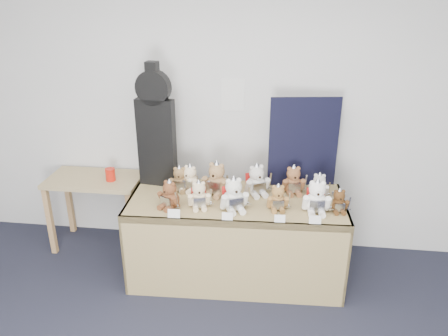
# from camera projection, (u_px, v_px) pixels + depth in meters

# --- Properties ---
(room_shell) EXTENTS (6.00, 6.00, 6.00)m
(room_shell) POSITION_uv_depth(u_px,v_px,m) (233.00, 95.00, 3.95)
(room_shell) COLOR silver
(room_shell) RESTS_ON floor
(display_table) EXTENTS (1.85, 0.83, 0.76)m
(display_table) POSITION_uv_depth(u_px,v_px,m) (236.00, 220.00, 3.68)
(display_table) COLOR #947D4B
(display_table) RESTS_ON floor
(side_table) EXTENTS (0.88, 0.49, 0.73)m
(side_table) POSITION_uv_depth(u_px,v_px,m) (96.00, 190.00, 4.20)
(side_table) COLOR #A28B57
(side_table) RESTS_ON floor
(guitar_case) EXTENTS (0.34, 0.14, 1.10)m
(guitar_case) POSITION_uv_depth(u_px,v_px,m) (156.00, 127.00, 3.76)
(guitar_case) COLOR black
(guitar_case) RESTS_ON display_table
(navy_board) EXTENTS (0.60, 0.11, 0.80)m
(navy_board) POSITION_uv_depth(u_px,v_px,m) (303.00, 143.00, 3.80)
(navy_board) COLOR black
(navy_board) RESTS_ON display_table
(red_cup) EXTENTS (0.09, 0.09, 0.12)m
(red_cup) POSITION_uv_depth(u_px,v_px,m) (110.00, 175.00, 4.07)
(red_cup) COLOR red
(red_cup) RESTS_ON side_table
(teddy_front_far_left) EXTENTS (0.21, 0.21, 0.26)m
(teddy_front_far_left) POSITION_uv_depth(u_px,v_px,m) (169.00, 195.00, 3.51)
(teddy_front_far_left) COLOR brown
(teddy_front_far_left) RESTS_ON display_table
(teddy_front_left) EXTENTS (0.22, 0.19, 0.26)m
(teddy_front_left) POSITION_uv_depth(u_px,v_px,m) (199.00, 196.00, 3.51)
(teddy_front_left) COLOR beige
(teddy_front_left) RESTS_ON display_table
(teddy_front_centre) EXTENTS (0.26, 0.25, 0.31)m
(teddy_front_centre) POSITION_uv_depth(u_px,v_px,m) (234.00, 196.00, 3.47)
(teddy_front_centre) COLOR silver
(teddy_front_centre) RESTS_ON display_table
(teddy_front_right) EXTENTS (0.20, 0.17, 0.24)m
(teddy_front_right) POSITION_uv_depth(u_px,v_px,m) (278.00, 198.00, 3.48)
(teddy_front_right) COLOR olive
(teddy_front_right) RESTS_ON display_table
(teddy_front_far_right) EXTENTS (0.25, 0.21, 0.31)m
(teddy_front_far_right) POSITION_uv_depth(u_px,v_px,m) (317.00, 198.00, 3.43)
(teddy_front_far_right) COLOR white
(teddy_front_far_right) RESTS_ON display_table
(teddy_front_end) EXTENTS (0.18, 0.15, 0.21)m
(teddy_front_end) POSITION_uv_depth(u_px,v_px,m) (339.00, 202.00, 3.45)
(teddy_front_end) COLOR #51341B
(teddy_front_end) RESTS_ON display_table
(teddy_back_left) EXTENTS (0.21, 0.20, 0.26)m
(teddy_back_left) POSITION_uv_depth(u_px,v_px,m) (190.00, 179.00, 3.80)
(teddy_back_left) COLOR beige
(teddy_back_left) RESTS_ON display_table
(teddy_back_centre_left) EXTENTS (0.26, 0.24, 0.32)m
(teddy_back_centre_left) POSITION_uv_depth(u_px,v_px,m) (216.00, 180.00, 3.73)
(teddy_back_centre_left) COLOR #9A764D
(teddy_back_centre_left) RESTS_ON display_table
(teddy_back_centre_right) EXTENTS (0.25, 0.24, 0.30)m
(teddy_back_centre_right) POSITION_uv_depth(u_px,v_px,m) (257.00, 181.00, 3.73)
(teddy_back_centre_right) COLOR beige
(teddy_back_centre_right) RESTS_ON display_table
(teddy_back_right) EXTENTS (0.23, 0.20, 0.28)m
(teddy_back_right) POSITION_uv_depth(u_px,v_px,m) (293.00, 181.00, 3.75)
(teddy_back_right) COLOR brown
(teddy_back_right) RESTS_ON display_table
(teddy_back_end) EXTENTS (0.19, 0.16, 0.24)m
(teddy_back_end) POSITION_uv_depth(u_px,v_px,m) (319.00, 186.00, 3.69)
(teddy_back_end) COLOR white
(teddy_back_end) RESTS_ON display_table
(teddy_back_far_left) EXTENTS (0.20, 0.17, 0.25)m
(teddy_back_far_left) POSITION_uv_depth(u_px,v_px,m) (180.00, 180.00, 3.81)
(teddy_back_far_left) COLOR olive
(teddy_back_far_left) RESTS_ON display_table
(entry_card_a) EXTENTS (0.10, 0.02, 0.07)m
(entry_card_a) POSITION_uv_depth(u_px,v_px,m) (174.00, 214.00, 3.37)
(entry_card_a) COLOR silver
(entry_card_a) RESTS_ON display_table
(entry_card_b) EXTENTS (0.09, 0.02, 0.06)m
(entry_card_b) POSITION_uv_depth(u_px,v_px,m) (227.00, 216.00, 3.34)
(entry_card_b) COLOR silver
(entry_card_b) RESTS_ON display_table
(entry_card_c) EXTENTS (0.08, 0.02, 0.06)m
(entry_card_c) POSITION_uv_depth(u_px,v_px,m) (280.00, 219.00, 3.31)
(entry_card_c) COLOR silver
(entry_card_c) RESTS_ON display_table
(entry_card_d) EXTENTS (0.09, 0.02, 0.06)m
(entry_card_d) POSITION_uv_depth(u_px,v_px,m) (315.00, 220.00, 3.29)
(entry_card_d) COLOR silver
(entry_card_d) RESTS_ON display_table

